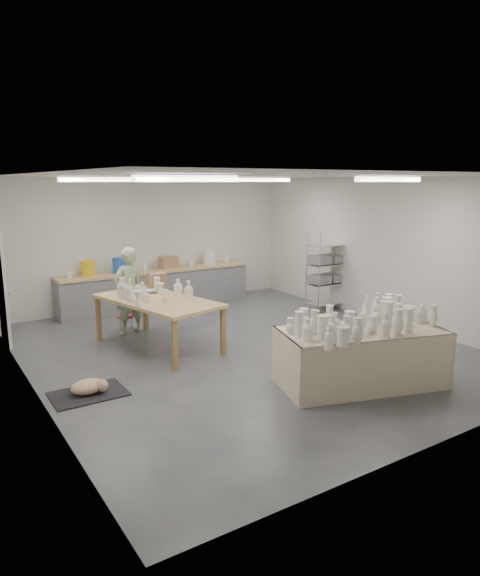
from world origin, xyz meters
TOP-DOWN VIEW (x-y plane):
  - room at (-0.11, 0.08)m, footprint 8.00×8.02m
  - back_counter at (-0.01, 3.68)m, footprint 4.60×0.60m
  - wire_shelf at (3.20, 1.40)m, footprint 0.88×0.48m
  - drying_table at (0.55, -2.27)m, footprint 2.57×1.78m
  - work_table at (-1.22, 0.99)m, footprint 1.69×2.58m
  - rug at (-2.90, -0.51)m, footprint 1.00×0.70m
  - cat at (-2.88, -0.52)m, footprint 0.56×0.47m
  - potter at (-1.34, 1.99)m, footprint 0.69×0.52m
  - red_stool at (-1.34, 2.26)m, footprint 0.32×0.32m

SIDE VIEW (x-z plane):
  - rug at x=-2.90m, z-range 0.00..0.02m
  - cat at x=-2.88m, z-range 0.02..0.23m
  - red_stool at x=-1.34m, z-range 0.11..0.41m
  - drying_table at x=0.55m, z-range -0.13..1.06m
  - back_counter at x=-0.01m, z-range -0.13..1.11m
  - potter at x=-1.34m, z-range 0.00..1.69m
  - work_table at x=-1.22m, z-range 0.25..1.52m
  - wire_shelf at x=3.20m, z-range 0.02..1.82m
  - room at x=-0.11m, z-range 0.56..3.56m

